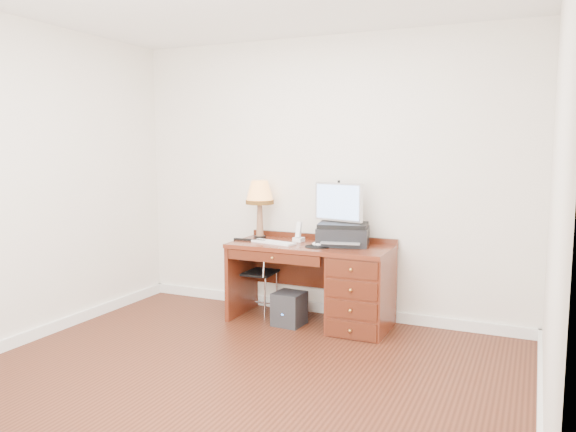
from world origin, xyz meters
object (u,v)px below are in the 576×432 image
at_px(printer, 343,234).
at_px(phone, 299,236).
at_px(chair, 254,267).
at_px(leg_lamp, 260,196).
at_px(equipment_box, 289,309).
at_px(desk, 343,283).
at_px(monitor, 338,205).

distance_m(printer, phone, 0.45).
bearing_deg(chair, phone, 3.08).
height_order(leg_lamp, equipment_box, leg_lamp).
bearing_deg(desk, equipment_box, -162.70).
bearing_deg(printer, monitor, 134.09).
bearing_deg(equipment_box, chair, 162.52).
bearing_deg(desk, printer, 113.13).
height_order(desk, phone, phone).
bearing_deg(monitor, phone, -159.94).
bearing_deg(equipment_box, leg_lamp, 151.82).
height_order(monitor, phone, monitor).
bearing_deg(equipment_box, monitor, 41.67).
relative_size(monitor, phone, 2.99).
relative_size(leg_lamp, chair, 0.74).
distance_m(desk, printer, 0.45).
bearing_deg(phone, monitor, 14.42).
height_order(printer, phone, printer).
xyz_separation_m(monitor, phone, (-0.37, -0.05, -0.30)).
bearing_deg(phone, desk, -2.84).
xyz_separation_m(printer, phone, (-0.45, 0.00, -0.04)).
distance_m(leg_lamp, chair, 0.71).
bearing_deg(chair, desk, -5.45).
distance_m(phone, chair, 0.57).
bearing_deg(monitor, printer, -20.91).
xyz_separation_m(chair, equipment_box, (0.46, -0.19, -0.31)).
height_order(monitor, equipment_box, monitor).
xyz_separation_m(printer, chair, (-0.90, -0.05, -0.38)).
xyz_separation_m(desk, equipment_box, (-0.48, -0.15, -0.26)).
distance_m(printer, equipment_box, 0.86).
height_order(printer, leg_lamp, leg_lamp).
relative_size(printer, chair, 0.68).
bearing_deg(printer, leg_lamp, 164.78).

